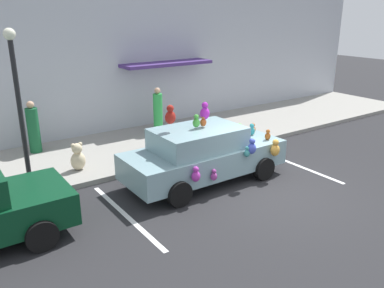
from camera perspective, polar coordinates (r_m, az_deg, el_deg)
ground_plane at (r=10.59m, az=11.14°, el=-6.74°), size 60.00×60.00×0.00m
sidewalk at (r=14.21m, az=-3.31°, el=0.58°), size 24.00×4.00×0.15m
storefront_building at (r=15.44m, az=-7.79°, el=13.72°), size 24.00×1.25×6.40m
parking_stripe_front at (r=12.59m, az=14.35°, el=-2.77°), size 0.12×3.60×0.01m
parking_stripe_rear at (r=9.40m, az=-9.47°, el=-10.04°), size 0.12×3.60×0.01m
plush_covered_car at (r=10.73m, az=1.66°, el=-1.38°), size 4.50×2.08×2.24m
teddy_bear_on_sidewalk at (r=11.70m, az=-16.07°, el=-1.85°), size 0.42×0.35×0.81m
street_lamp_post at (r=10.41m, az=-23.70°, el=6.50°), size 0.28×0.28×3.95m
pedestrian_near_shopfront at (r=13.52m, az=-21.79°, el=2.02°), size 0.37×0.37×1.66m
pedestrian_walking_past at (r=14.69m, az=-4.91°, el=4.61°), size 0.34×0.34×1.68m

